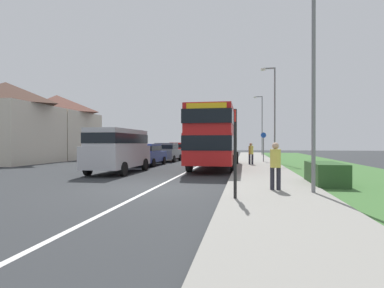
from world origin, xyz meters
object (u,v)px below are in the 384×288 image
at_px(parked_van_silver, 119,147).
at_px(cycle_route_sign, 263,146).
at_px(pedestrian_walking_away, 251,152).
at_px(street_lamp_mid, 273,109).
at_px(parked_car_red, 179,150).
at_px(street_lamp_far, 261,122).
at_px(parked_car_grey, 167,151).
at_px(double_decker_bus, 216,135).
at_px(bus_stop_sign, 235,147).
at_px(pedestrian_at_stop, 275,164).
at_px(parked_car_blue, 147,154).
at_px(street_lamp_near, 310,57).

relative_size(parked_van_silver, cycle_route_sign, 2.07).
bearing_deg(pedestrian_walking_away, parked_van_silver, -139.19).
relative_size(pedestrian_walking_away, street_lamp_mid, 0.22).
distance_m(parked_car_red, street_lamp_mid, 12.11).
height_order(street_lamp_mid, street_lamp_far, street_lamp_far).
bearing_deg(parked_car_red, parked_car_grey, -89.32).
distance_m(double_decker_bus, pedestrian_walking_away, 3.50).
xyz_separation_m(double_decker_bus, parked_van_silver, (-4.98, -3.95, -0.73)).
height_order(parked_van_silver, bus_stop_sign, bus_stop_sign).
xyz_separation_m(parked_van_silver, pedestrian_at_stop, (7.85, -5.58, -0.44)).
xyz_separation_m(parked_car_blue, parked_car_red, (0.09, 10.65, 0.05)).
distance_m(parked_car_blue, street_lamp_near, 14.87).
xyz_separation_m(parked_car_blue, pedestrian_walking_away, (7.43, 0.89, 0.10)).
relative_size(parked_car_red, cycle_route_sign, 1.73).
height_order(double_decker_bus, parked_van_silver, double_decker_bus).
height_order(double_decker_bus, street_lamp_mid, street_lamp_mid).
xyz_separation_m(parked_car_grey, cycle_route_sign, (8.36, -0.56, 0.52)).
height_order(parked_van_silver, parked_car_red, parked_van_silver).
bearing_deg(cycle_route_sign, parked_car_grey, 176.15).
distance_m(parked_van_silver, parked_car_grey, 10.50).
height_order(pedestrian_at_stop, bus_stop_sign, bus_stop_sign).
height_order(pedestrian_at_stop, street_lamp_near, street_lamp_near).
bearing_deg(parked_van_silver, parked_car_grey, 89.87).
xyz_separation_m(cycle_route_sign, street_lamp_near, (0.47, -15.85, 2.89)).
xyz_separation_m(pedestrian_walking_away, cycle_route_sign, (1.09, 3.63, 0.45)).
relative_size(pedestrian_walking_away, street_lamp_far, 0.22).
bearing_deg(parked_car_blue, street_lamp_near, -51.58).
xyz_separation_m(cycle_route_sign, street_lamp_far, (0.59, 14.68, 2.98)).
distance_m(parked_car_red, cycle_route_sign, 10.43).
bearing_deg(cycle_route_sign, street_lamp_mid, -56.49).
relative_size(parked_van_silver, street_lamp_near, 0.69).
height_order(double_decker_bus, bus_stop_sign, double_decker_bus).
bearing_deg(parked_van_silver, bus_stop_sign, -47.93).
bearing_deg(parked_car_grey, double_decker_bus, -52.84).
relative_size(double_decker_bus, parked_car_red, 2.26).
bearing_deg(parked_car_blue, pedestrian_walking_away, 6.80).
bearing_deg(street_lamp_mid, parked_van_silver, -135.68).
xyz_separation_m(parked_van_silver, street_lamp_mid, (9.08, 8.87, 2.93)).
bearing_deg(bus_stop_sign, cycle_route_sign, 84.08).
bearing_deg(street_lamp_near, pedestrian_at_stop, 161.15).
height_order(parked_van_silver, street_lamp_far, street_lamp_far).
relative_size(cycle_route_sign, street_lamp_near, 0.33).
bearing_deg(parked_car_blue, parked_car_red, 89.51).
xyz_separation_m(pedestrian_at_stop, cycle_route_sign, (0.53, 15.51, 0.45)).
xyz_separation_m(cycle_route_sign, street_lamp_mid, (0.70, -1.06, 2.92)).
height_order(pedestrian_walking_away, street_lamp_mid, street_lamp_mid).
height_order(parked_van_silver, street_lamp_mid, street_lamp_mid).
xyz_separation_m(double_decker_bus, pedestrian_walking_away, (2.32, 2.35, -1.17)).
xyz_separation_m(parked_van_silver, street_lamp_near, (8.86, -5.92, 2.90)).
relative_size(bus_stop_sign, cycle_route_sign, 1.03).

